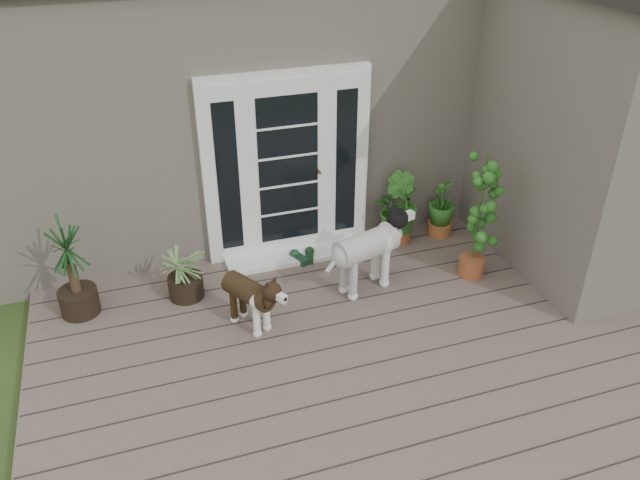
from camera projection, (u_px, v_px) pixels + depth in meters
name	position (u px, v px, depth m)	size (l,w,h in m)	color
deck	(376.00, 368.00, 5.87)	(6.20, 4.60, 0.12)	#6B5B4C
house_main	(260.00, 82.00, 8.58)	(7.40, 4.00, 3.10)	#665E54
house_wing	(592.00, 138.00, 6.80)	(1.60, 2.40, 3.10)	#665E54
door_unit	(287.00, 166.00, 7.03)	(1.90, 0.14, 2.15)	white
door_step	(294.00, 255.00, 7.40)	(1.60, 0.40, 0.05)	white
brindle_dog	(249.00, 301.00, 6.16)	(0.31, 0.73, 0.61)	#3B2815
white_dog	(366.00, 257.00, 6.67)	(0.40, 0.94, 0.79)	white
spider_plant	(184.00, 270.00, 6.58)	(0.62, 0.62, 0.66)	#738F58
yucca	(71.00, 268.00, 6.23)	(0.74, 0.74, 1.07)	black
herb_a	(393.00, 218.00, 7.60)	(0.49, 0.49, 0.62)	#195217
herb_b	(400.00, 217.00, 7.56)	(0.44, 0.44, 0.66)	#1A4C15
herb_c	(441.00, 212.00, 7.73)	(0.39, 0.39, 0.61)	#185217
sapling	(479.00, 215.00, 6.73)	(0.45, 0.45, 1.52)	#245317
clog_left	(299.00, 258.00, 7.32)	(0.14, 0.31, 0.09)	#173922
clog_right	(309.00, 256.00, 7.36)	(0.14, 0.29, 0.09)	black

